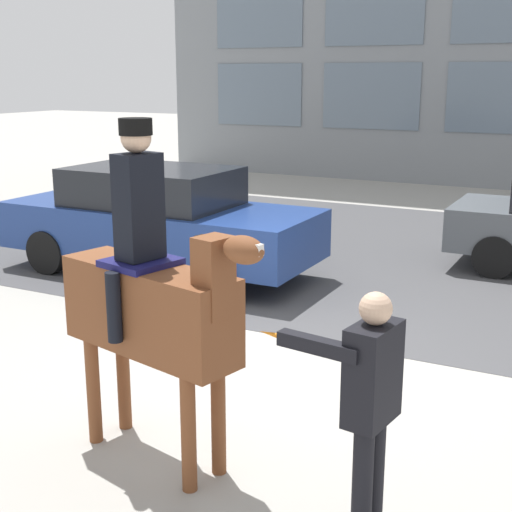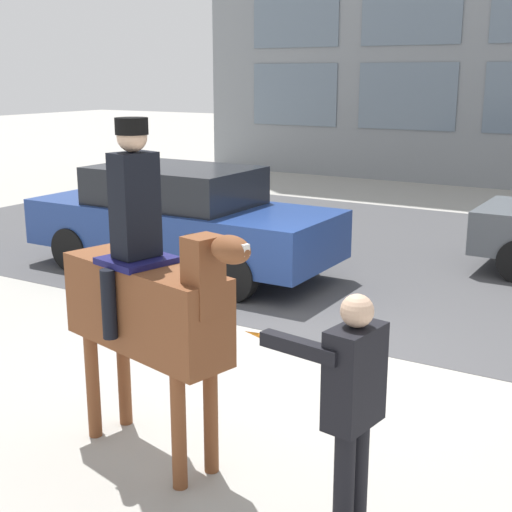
# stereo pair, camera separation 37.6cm
# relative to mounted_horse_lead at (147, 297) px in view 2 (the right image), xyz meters

# --- Properties ---
(ground_plane) EXTENTS (80.00, 80.00, 0.00)m
(ground_plane) POSITION_rel_mounted_horse_lead_xyz_m (0.06, 2.35, -1.30)
(ground_plane) COLOR #9E9B93
(road_surface) EXTENTS (19.68, 8.50, 0.01)m
(road_surface) POSITION_rel_mounted_horse_lead_xyz_m (0.06, 7.10, -1.30)
(road_surface) COLOR #444447
(road_surface) RESTS_ON ground_plane
(mounted_horse_lead) EXTENTS (1.92, 0.78, 2.62)m
(mounted_horse_lead) POSITION_rel_mounted_horse_lead_xyz_m (0.00, 0.00, 0.00)
(mounted_horse_lead) COLOR brown
(mounted_horse_lead) RESTS_ON ground_plane
(pedestrian_bystander) EXTENTS (0.87, 0.44, 1.68)m
(pedestrian_bystander) POSITION_rel_mounted_horse_lead_xyz_m (1.78, -0.27, -0.31)
(pedestrian_bystander) COLOR black
(pedestrian_bystander) RESTS_ON ground_plane
(street_car_near_lane) EXTENTS (4.76, 1.89, 1.59)m
(street_car_near_lane) POSITION_rel_mounted_horse_lead_xyz_m (-3.09, 4.50, -0.48)
(street_car_near_lane) COLOR navy
(street_car_near_lane) RESTS_ON ground_plane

